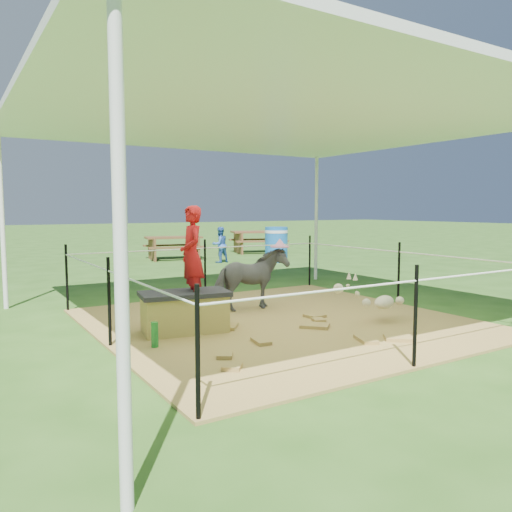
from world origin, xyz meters
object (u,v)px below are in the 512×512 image
green_bottle (155,335)px  trash_barrel (276,245)px  straw_bale (185,314)px  pony (251,279)px  picnic_table_near (174,248)px  picnic_table_far (258,242)px  distant_person (220,245)px  foal (384,300)px  woman (192,247)px

green_bottle → trash_barrel: bearing=47.6°
straw_bale → pony: size_ratio=0.91×
picnic_table_near → picnic_table_far: size_ratio=0.91×
straw_bale → distant_person: bearing=59.3°
foal → distant_person: distant_person is taller
pony → trash_barrel: bearing=-35.5°
pony → picnic_table_near: 8.00m
foal → trash_barrel: size_ratio=1.04×
foal → pony: bearing=101.3°
trash_barrel → picnic_table_near: trash_barrel is taller
foal → distant_person: size_ratio=1.03×
straw_bale → trash_barrel: bearing=48.3°
green_bottle → foal: bearing=-7.7°
straw_bale → picnic_table_near: 9.08m
trash_barrel → distant_person: distant_person is taller
foal → straw_bale: bearing=136.0°
woman → pony: size_ratio=1.09×
green_bottle → woman: bearing=34.7°
picnic_table_near → pony: bearing=-93.4°
straw_bale → pony: bearing=27.1°
pony → foal: 1.93m
green_bottle → trash_barrel: size_ratio=0.28×
woman → pony: 1.54m
straw_bale → distant_person: 8.04m
straw_bale → woman: woman is taller
straw_bale → foal: foal is taller
foal → picnic_table_far: 10.70m
pony → picnic_table_near: size_ratio=0.66×
straw_bale → woman: bearing=0.0°
green_bottle → straw_bale: bearing=39.3°
woman → foal: 2.64m
straw_bale → woman: (0.10, 0.00, 0.81)m
pony → foal: bearing=-142.1°
pony → picnic_table_far: 9.85m
distant_person → picnic_table_near: bearing=-69.8°
picnic_table_far → distant_person: 3.31m
woman → straw_bale: bearing=-80.3°
trash_barrel → pony: bearing=-127.2°
distant_person → foal: bearing=72.0°
straw_bale → pony: pony is taller
foal → distant_person: (1.62, 7.77, 0.19)m
pony → distant_person: distant_person is taller
woman → picnic_table_near: (3.24, 8.44, -0.72)m
straw_bale → green_bottle: (-0.55, -0.45, -0.08)m
woman → picnic_table_near: bearing=168.7°
pony → picnic_table_near: pony is taller
straw_bale → foal: 2.63m
picnic_table_near → picnic_table_far: 3.37m
straw_bale → pony: 1.54m
picnic_table_far → distant_person: bearing=-123.7°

